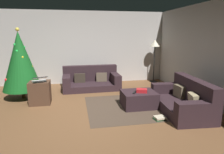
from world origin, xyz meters
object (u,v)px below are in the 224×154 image
Objects in this scene: couch_left at (91,80)px; book_stack at (159,118)px; laptop at (39,80)px; gift_box at (142,91)px; couch_right at (185,100)px; ottoman at (139,99)px; christmas_tree at (20,61)px; side_table at (40,93)px; tv_remote at (134,93)px; corner_lamp at (155,46)px.

book_stack is (1.22, -2.83, -0.23)m from couch_left.
gift_box is at bearing -15.45° from laptop.
laptop is (-3.40, 1.14, 0.37)m from couch_right.
laptop is at bearing 165.73° from ottoman.
book_stack is (3.21, -2.14, -1.03)m from christmas_tree.
christmas_tree is 0.96m from laptop.
laptop is (0.02, -0.05, 0.35)m from side_table.
tv_remote is at bearing -147.52° from ottoman.
laptop is 1.90× the size of book_stack.
couch_right is at bearing -98.42° from corner_lamp.
side_table is (-2.52, 0.74, -0.13)m from gift_box.
christmas_tree is (-3.07, 1.35, 0.63)m from gift_box.
corner_lamp is (1.21, 3.30, 1.31)m from book_stack.
tv_remote is 0.91m from book_stack.
ottoman is 0.25m from gift_box.
couch_right is at bearing 127.42° from couch_left.
laptop is 4.31m from corner_lamp.
christmas_tree is at bearing 17.79° from couch_left.
ottoman is at bearing -119.66° from corner_lamp.
tv_remote is 3.26m from christmas_tree.
ottoman is 0.53× the size of corner_lamp.
laptop is at bearing 42.18° from couch_left.
book_stack is at bearing 118.43° from couch_right.
tv_remote is 2.45m from side_table.
couch_left is at bearing 117.97° from gift_box.
couch_right is 2.18× the size of ottoman.
tv_remote is at bearing -171.91° from gift_box.
couch_right is 0.88m from book_stack.
laptop is (-2.45, 0.62, 0.46)m from ottoman.
couch_right is at bearing -19.18° from side_table.
couch_left is 3.18m from couch_right.
tv_remote is at bearing -18.38° from side_table.
tv_remote is 0.27× the size of side_table.
couch_left is 1.99m from laptop.
corner_lamp reaches higher than ottoman.
christmas_tree reaches higher than side_table.
christmas_tree is (-1.99, -0.69, 0.80)m from couch_left.
gift_box is 0.13× the size of christmas_tree.
ottoman is at bearing 65.84° from couch_right.
side_table is at bearing 149.92° from book_stack.
book_stack is at bearing -77.98° from ottoman.
christmas_tree is at bearing 156.36° from gift_box.
couch_right is at bearing -24.26° from christmas_tree.
tv_remote is 0.35× the size of laptop.
gift_box is 1.06× the size of book_stack.
laptop is at bearing -71.10° from side_table.
couch_left reaches higher than tv_remote.
tv_remote reaches higher than ottoman.
side_table is 4.37m from corner_lamp.
couch_right is 3.04× the size of side_table.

